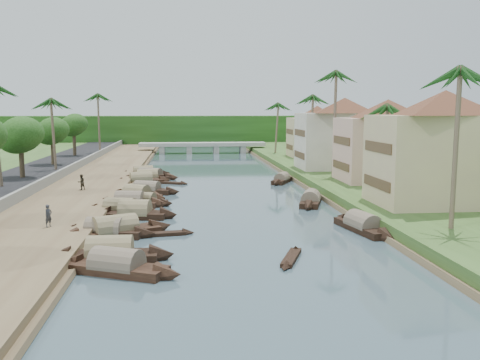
{
  "coord_description": "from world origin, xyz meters",
  "views": [
    {
      "loc": [
        -4.03,
        -47.6,
        9.68
      ],
      "look_at": [
        2.0,
        10.36,
        2.0
      ],
      "focal_mm": 40.0,
      "sensor_mm": 36.0,
      "label": 1
    }
  ],
  "objects": [
    {
      "name": "sampan_13",
      "position": [
        -10.1,
        31.31,
        0.42
      ],
      "size": [
        8.29,
        2.98,
        2.22
      ],
      "rotation": [
        0.0,
        0.0,
        0.16
      ],
      "color": "black",
      "rests_on": "ground"
    },
    {
      "name": "sampan_5",
      "position": [
        -8.53,
        0.37,
        0.42
      ],
      "size": [
        8.14,
        3.3,
        2.5
      ],
      "rotation": [
        0.0,
        0.0,
        -0.17
      ],
      "color": "black",
      "rests_on": "ground"
    },
    {
      "name": "sampan_4",
      "position": [
        -10.08,
        2.16,
        0.42
      ],
      "size": [
        8.23,
        3.93,
        2.28
      ],
      "rotation": [
        0.0,
        0.0,
        -0.28
      ],
      "color": "black",
      "rests_on": "ground"
    },
    {
      "name": "sampan_0",
      "position": [
        -8.13,
        -16.23,
        0.42
      ],
      "size": [
        8.57,
        5.24,
        2.27
      ],
      "rotation": [
        0.0,
        0.0,
        -0.44
      ],
      "color": "black",
      "rests_on": "ground"
    },
    {
      "name": "ground",
      "position": [
        0.0,
        0.0,
        0.0
      ],
      "size": [
        220.0,
        220.0,
        0.0
      ],
      "primitive_type": "plane",
      "color": "#3B5059",
      "rests_on": "ground"
    },
    {
      "name": "sampan_1",
      "position": [
        -8.89,
        -13.48,
        0.42
      ],
      "size": [
        8.51,
        2.29,
        2.49
      ],
      "rotation": [
        0.0,
        0.0,
        -0.01
      ],
      "color": "black",
      "rests_on": "ground"
    },
    {
      "name": "road",
      "position": [
        -24.5,
        20.0,
        0.7
      ],
      "size": [
        8.0,
        180.0,
        1.4
      ],
      "primitive_type": "cube",
      "color": "black",
      "rests_on": "ground"
    },
    {
      "name": "tree_5",
      "position": [
        -24.0,
        52.32,
        6.81
      ],
      "size": [
        4.49,
        4.49,
        7.36
      ],
      "color": "#4B3C2B",
      "rests_on": "ground"
    },
    {
      "name": "sampan_12",
      "position": [
        -8.91,
        28.34,
        0.42
      ],
      "size": [
        8.98,
        5.76,
        2.2
      ],
      "rotation": [
        0.0,
        0.0,
        -0.48
      ],
      "color": "black",
      "rests_on": "ground"
    },
    {
      "name": "person_near",
      "position": [
        -14.43,
        -6.33,
        1.67
      ],
      "size": [
        0.7,
        0.75,
        1.73
      ],
      "primitive_type": "imported",
      "rotation": [
        0.0,
        0.0,
        0.98
      ],
      "color": "#2B2D34",
      "rests_on": "left_bank"
    },
    {
      "name": "building_far",
      "position": [
        18.99,
        28.0,
        6.38
      ],
      "size": [
        15.59,
        15.59,
        10.2
      ],
      "color": "beige",
      "rests_on": "right_bank"
    },
    {
      "name": "sampan_6",
      "position": [
        -9.62,
        6.19,
        0.42
      ],
      "size": [
        8.13,
        3.14,
        2.36
      ],
      "rotation": [
        0.0,
        0.0,
        -0.17
      ],
      "color": "black",
      "rests_on": "ground"
    },
    {
      "name": "sampan_9",
      "position": [
        -8.44,
        14.73,
        0.41
      ],
      "size": [
        8.37,
        4.5,
        2.12
      ],
      "rotation": [
        0.0,
        0.0,
        -0.37
      ],
      "color": "black",
      "rests_on": "ground"
    },
    {
      "name": "sampan_16",
      "position": [
        8.89,
        22.19,
        0.41
      ],
      "size": [
        4.56,
        7.45,
        1.9
      ],
      "rotation": [
        0.0,
        0.0,
        1.12
      ],
      "color": "black",
      "rests_on": "ground"
    },
    {
      "name": "palm_2",
      "position": [
        15.0,
        19.17,
        13.97
      ],
      "size": [
        3.2,
        3.2,
        14.7
      ],
      "color": "brown",
      "rests_on": "ground"
    },
    {
      "name": "canoe_0",
      "position": [
        2.78,
        -14.36,
        0.1
      ],
      "size": [
        2.69,
        5.5,
        0.74
      ],
      "rotation": [
        0.0,
        0.0,
        1.21
      ],
      "color": "black",
      "rests_on": "ground"
    },
    {
      "name": "sampan_2",
      "position": [
        -9.43,
        -6.54,
        0.42
      ],
      "size": [
        9.47,
        5.81,
        2.48
      ],
      "rotation": [
        0.0,
        0.0,
        0.44
      ],
      "color": "black",
      "rests_on": "ground"
    },
    {
      "name": "palm_7",
      "position": [
        14.0,
        56.95,
        10.56
      ],
      "size": [
        3.2,
        3.2,
        11.13
      ],
      "color": "brown",
      "rests_on": "ground"
    },
    {
      "name": "canoe_1",
      "position": [
        -5.94,
        -6.76,
        0.1
      ],
      "size": [
        5.34,
        1.65,
        0.85
      ],
      "rotation": [
        0.0,
        0.0,
        0.15
      ],
      "color": "black",
      "rests_on": "ground"
    },
    {
      "name": "sampan_15",
      "position": [
        8.82,
        5.49,
        0.41
      ],
      "size": [
        4.08,
        8.19,
        2.17
      ],
      "rotation": [
        0.0,
        0.0,
        1.26
      ],
      "color": "black",
      "rests_on": "ground"
    },
    {
      "name": "palm_3",
      "position": [
        16.0,
        36.0,
        11.52
      ],
      "size": [
        3.2,
        3.2,
        12.13
      ],
      "color": "brown",
      "rests_on": "ground"
    },
    {
      "name": "bridge",
      "position": [
        0.0,
        72.0,
        1.72
      ],
      "size": [
        28.0,
        4.0,
        2.4
      ],
      "color": "gray",
      "rests_on": "ground"
    },
    {
      "name": "sampan_8",
      "position": [
        -9.3,
        10.78,
        0.42
      ],
      "size": [
        7.5,
        5.41,
        2.35
      ],
      "rotation": [
        0.0,
        0.0,
        -0.53
      ],
      "color": "black",
      "rests_on": "ground"
    },
    {
      "name": "palm_1",
      "position": [
        16.0,
        4.88,
        9.81
      ],
      "size": [
        3.2,
        3.2,
        10.35
      ],
      "color": "brown",
      "rests_on": "ground"
    },
    {
      "name": "sampan_14",
      "position": [
        10.16,
        -6.82,
        0.42
      ],
      "size": [
        3.39,
        9.46,
        2.25
      ],
      "rotation": [
        0.0,
        0.0,
        1.76
      ],
      "color": "black",
      "rests_on": "ground"
    },
    {
      "name": "building_near",
      "position": [
        18.99,
        -2.0,
        6.38
      ],
      "size": [
        14.85,
        14.85,
        10.2
      ],
      "color": "tan",
      "rests_on": "right_bank"
    },
    {
      "name": "tree_3",
      "position": [
        -24.0,
        20.26,
        6.5
      ],
      "size": [
        5.04,
        5.04,
        7.25
      ],
      "color": "#4B3C2B",
      "rests_on": "ground"
    },
    {
      "name": "right_bank",
      "position": [
        19.0,
        20.0,
        0.6
      ],
      "size": [
        16.0,
        180.0,
        1.2
      ],
      "primitive_type": "cube",
      "color": "#314D1E",
      "rests_on": "ground"
    },
    {
      "name": "tree_4",
      "position": [
        -24.0,
        36.1,
        6.35
      ],
      "size": [
        4.57,
        4.57,
        6.92
      ],
      "color": "#4B3C2B",
      "rests_on": "ground"
    },
    {
      "name": "palm_6",
      "position": [
        -22.0,
        28.74,
        10.77
      ],
      "size": [
        3.2,
        3.2,
        11.15
      ],
      "color": "brown",
      "rests_on": "ground"
    },
    {
      "name": "sampan_3",
      "position": [
        -10.19,
        -6.62,
        0.42
      ],
      "size": [
        8.31,
        3.38,
        2.19
      ],
      "rotation": [
        0.0,
        0.0,
        -0.22
      ],
      "color": "black",
      "rests_on": "ground"
    },
    {
      "name": "sampan_10",
      "position": [
        -9.8,
        23.17,
        0.42
      ],
      "size": [
        8.4,
        3.63,
        2.26
      ],
      "rotation": [
        0.0,
        0.0,
        0.24
      ],
      "color": "black",
      "rests_on": "ground"
    },
    {
      "name": "building_mid",
      "position": [
        19.99,
        14.0,
        6.13
      ],
      "size": [
        14.11,
        14.11,
        9.7
      ],
      "color": "#C99A8E",
      "rests_on": "right_bank"
    },
    {
      "name": "retaining_wall",
      "position": [
        -20.2,
        20.0,
        1.35
      ],
      "size": [
        0.4,
        180.0,
        1.1
      ],
      "primitive_type": "cube",
      "color": "slate",
      "rests_on": "left_bank"
    },
    {
      "name": "palm_8",
      "position": [
        -20.5,
        58.8,
        12.24
      ],
      "size": [
        3.2,
        3.2,
        12.68
      ],
      "color": "brown",
      "rests_on": "ground"
    },
    {
      "name": "treeline",
      "position": [
        0.0,
        100.0,
        4.0
      ],
      "size": [
        120.0,
        14.0,
        8.0
      ],
      "color": "#19390F",
      "rests_on": "ground"
    },
    {
      "name": "building_distant",
      "position": [
        19.99,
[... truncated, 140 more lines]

